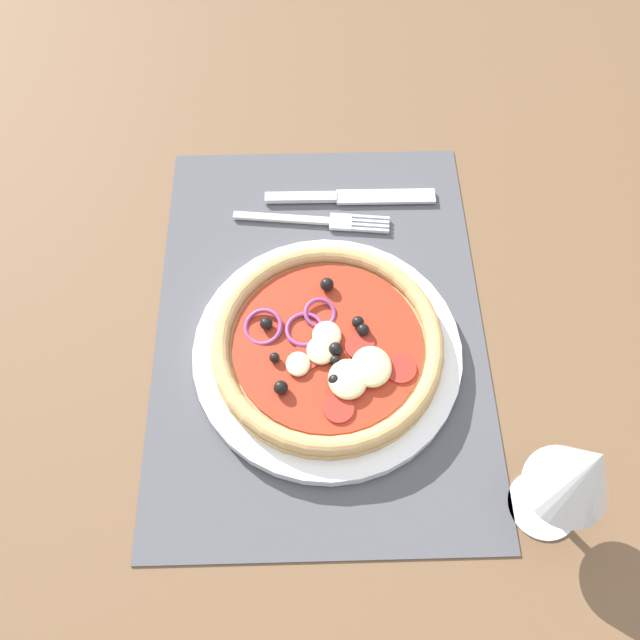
% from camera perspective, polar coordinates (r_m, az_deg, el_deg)
% --- Properties ---
extents(ground_plane, '(1.90, 1.40, 0.02)m').
position_cam_1_polar(ground_plane, '(0.71, -0.02, -0.78)').
color(ground_plane, brown).
extents(placemat, '(0.48, 0.34, 0.00)m').
position_cam_1_polar(placemat, '(0.69, -0.02, -0.22)').
color(placemat, '#4C4C51').
rests_on(placemat, ground_plane).
extents(plate, '(0.27, 0.27, 0.01)m').
position_cam_1_polar(plate, '(0.67, 0.63, -2.80)').
color(plate, white).
rests_on(plate, placemat).
extents(pizza, '(0.23, 0.23, 0.03)m').
position_cam_1_polar(pizza, '(0.65, 0.68, -2.15)').
color(pizza, tan).
rests_on(pizza, plate).
extents(fork, '(0.03, 0.18, 0.00)m').
position_cam_1_polar(fork, '(0.76, 0.02, 8.60)').
color(fork, silver).
rests_on(fork, placemat).
extents(knife, '(0.02, 0.20, 0.01)m').
position_cam_1_polar(knife, '(0.79, 2.79, 10.60)').
color(knife, silver).
rests_on(knife, placemat).
extents(wine_glass, '(0.07, 0.07, 0.15)m').
position_cam_1_polar(wine_glass, '(0.57, 21.60, -12.27)').
color(wine_glass, silver).
rests_on(wine_glass, ground_plane).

